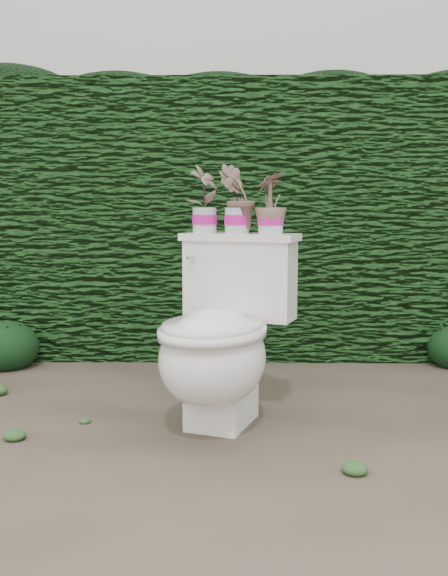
{
  "coord_description": "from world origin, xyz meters",
  "views": [
    {
      "loc": [
        0.03,
        -2.49,
        0.89
      ],
      "look_at": [
        -0.01,
        0.18,
        0.55
      ],
      "focal_mm": 40.0,
      "sensor_mm": 36.0,
      "label": 1
    }
  ],
  "objects_px": {
    "toilet": "(220,340)",
    "potted_plant_left": "(205,200)",
    "potted_plant_right": "(271,205)",
    "potted_plant_center": "(237,200)"
  },
  "relations": [
    {
      "from": "toilet",
      "to": "potted_plant_center",
      "type": "relative_size",
      "value": 2.82
    },
    {
      "from": "potted_plant_left",
      "to": "potted_plant_right",
      "type": "relative_size",
      "value": 1.18
    },
    {
      "from": "toilet",
      "to": "potted_plant_left",
      "type": "relative_size",
      "value": 2.81
    },
    {
      "from": "toilet",
      "to": "potted_plant_left",
      "type": "bearing_deg",
      "value": 124.49
    },
    {
      "from": "potted_plant_left",
      "to": "potted_plant_center",
      "type": "relative_size",
      "value": 1.0
    },
    {
      "from": "potted_plant_left",
      "to": "potted_plant_center",
      "type": "bearing_deg",
      "value": -73.98
    },
    {
      "from": "potted_plant_center",
      "to": "potted_plant_right",
      "type": "bearing_deg",
      "value": 152.27
    },
    {
      "from": "potted_plant_right",
      "to": "potted_plant_left",
      "type": "bearing_deg",
      "value": -71.66
    },
    {
      "from": "toilet",
      "to": "potted_plant_right",
      "type": "relative_size",
      "value": 3.32
    },
    {
      "from": "toilet",
      "to": "potted_plant_left",
      "type": "distance_m",
      "value": 0.63
    }
  ]
}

